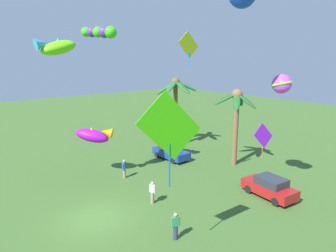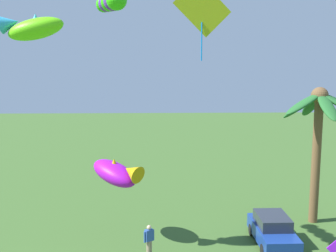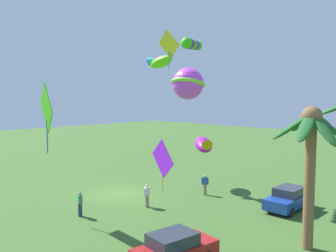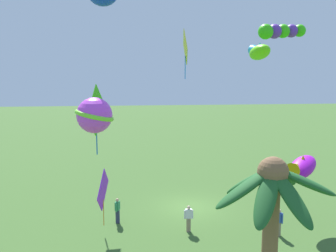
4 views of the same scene
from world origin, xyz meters
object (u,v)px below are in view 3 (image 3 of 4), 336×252
object	(u,v)px
kite_fish_3	(204,144)
kite_ball_1	(188,84)
parked_car_0	(288,199)
spectator_2	(147,195)
kite_diamond_6	(163,159)
kite_diamond_7	(46,108)
kite_tube_4	(192,44)
kite_fish_2	(160,62)
palm_tree_1	(311,145)
parked_car_1	(175,249)
spectator_1	(205,184)
spectator_0	(80,204)
kite_diamond_5	(169,45)

from	to	relation	value
kite_fish_3	kite_ball_1	bearing A→B (deg)	36.00
parked_car_0	spectator_2	bearing A→B (deg)	-48.49
kite_ball_1	kite_diamond_6	world-z (taller)	kite_ball_1
kite_fish_3	kite_diamond_7	xyz separation A→B (m)	(12.47, -2.52, 3.21)
kite_ball_1	kite_diamond_7	xyz separation A→B (m)	(0.96, -10.89, -1.26)
parked_car_0	kite_diamond_6	xyz separation A→B (m)	(10.76, -1.04, 3.92)
kite_tube_4	kite_fish_2	bearing A→B (deg)	-86.47
kite_ball_1	kite_fish_2	world-z (taller)	kite_fish_2
palm_tree_1	spectator_2	world-z (taller)	palm_tree_1
parked_car_1	parked_car_0	bearing A→B (deg)	179.57
parked_car_0	kite_fish_3	size ratio (longest dim) A/B	1.23
kite_ball_1	kite_fish_2	bearing A→B (deg)	-129.53
spectator_1	kite_fish_3	distance (m)	3.73
spectator_1	kite_ball_1	xyz separation A→B (m)	(9.66, 6.74, 7.27)
parked_car_1	spectator_1	world-z (taller)	spectator_1
kite_diamond_7	spectator_1	bearing A→B (deg)	158.69
spectator_2	spectator_0	bearing A→B (deg)	-21.03
spectator_1	kite_ball_1	world-z (taller)	kite_ball_1
parked_car_1	kite_diamond_6	world-z (taller)	kite_diamond_6
parked_car_1	kite_diamond_7	bearing A→B (deg)	-85.18
kite_ball_1	kite_diamond_5	size ratio (longest dim) A/B	0.71
palm_tree_1	spectator_0	xyz separation A→B (m)	(5.47, -12.20, -4.39)
palm_tree_1	kite_tube_4	distance (m)	13.51
spectator_1	kite_diamond_7	world-z (taller)	kite_diamond_7
kite_fish_3	kite_tube_4	world-z (taller)	kite_tube_4
spectator_1	kite_diamond_7	xyz separation A→B (m)	(10.62, -4.14, 6.01)
kite_fish_3	kite_diamond_7	world-z (taller)	kite_diamond_7
parked_car_1	kite_fish_3	xyz separation A→B (m)	(-11.61, -7.70, 2.87)
kite_ball_1	kite_diamond_5	xyz separation A→B (m)	(-3.96, -5.03, 2.55)
parked_car_1	kite_diamond_7	xyz separation A→B (m)	(0.86, -10.22, 6.07)
parked_car_0	kite_diamond_5	size ratio (longest dim) A/B	1.61
kite_fish_3	kite_diamond_7	distance (m)	13.12
spectator_2	kite_fish_2	xyz separation A→B (m)	(-5.07, -3.95, 9.71)
parked_car_1	kite_diamond_7	size ratio (longest dim) A/B	0.91
spectator_2	kite_diamond_6	distance (m)	8.47
parked_car_1	kite_ball_1	distance (m)	7.36
kite_ball_1	spectator_2	bearing A→B (deg)	-120.54
spectator_2	kite_diamond_6	bearing A→B (deg)	53.84
spectator_2	parked_car_1	bearing A→B (deg)	56.58
kite_tube_4	parked_car_0	bearing A→B (deg)	97.58
palm_tree_1	spectator_1	world-z (taller)	palm_tree_1
parked_car_1	spectator_0	xyz separation A→B (m)	(-0.43, -8.67, 0.06)
parked_car_0	spectator_1	distance (m)	6.27
spectator_1	parked_car_0	bearing A→B (deg)	101.03
spectator_1	kite_fish_2	world-z (taller)	kite_fish_2
spectator_2	kite_diamond_7	world-z (taller)	kite_diamond_7
kite_diamond_5	kite_tube_4	bearing A→B (deg)	-150.75
kite_diamond_6	spectator_0	bearing A→B (deg)	-91.70
spectator_1	spectator_2	size ratio (longest dim) A/B	1.00
kite_diamond_6	spectator_2	bearing A→B (deg)	-126.16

